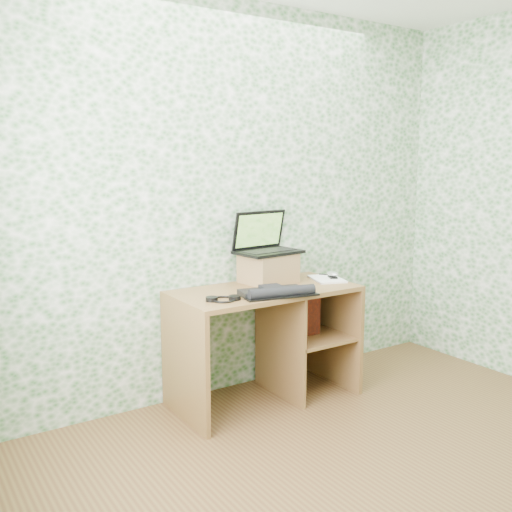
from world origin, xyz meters
TOP-DOWN VIEW (x-y plane):
  - floor at (0.00, 0.00)m, footprint 3.50×3.50m
  - wall_back at (0.00, 1.75)m, footprint 3.50×0.00m
  - wall_left at (-1.75, 0.00)m, footprint 0.00×3.50m
  - desk at (0.08, 1.47)m, footprint 1.20×0.60m
  - riser at (0.13, 1.58)m, footprint 0.36×0.31m
  - laptop at (0.13, 1.63)m, footprint 0.45×0.34m
  - keyboard at (-0.05, 1.24)m, footprint 0.47×0.31m
  - headphones at (-0.39, 1.31)m, footprint 0.20×0.19m
  - notepad at (0.52, 1.43)m, footprint 0.27×0.32m
  - mouse at (0.56, 1.42)m, footprint 0.10×0.11m
  - pen at (0.59, 1.51)m, footprint 0.08×0.11m
  - red_box at (0.29, 1.44)m, footprint 0.28×0.11m

SIDE VIEW (x-z plane):
  - floor at x=0.00m, z-range 0.00..0.00m
  - desk at x=0.08m, z-range 0.11..0.86m
  - red_box at x=0.29m, z-range 0.39..0.72m
  - notepad at x=0.52m, z-range 0.75..0.76m
  - headphones at x=-0.39m, z-range 0.75..0.77m
  - pen at x=0.59m, z-range 0.76..0.77m
  - keyboard at x=-0.05m, z-range 0.74..0.81m
  - mouse at x=0.56m, z-range 0.76..0.80m
  - riser at x=0.13m, z-range 0.75..0.95m
  - laptop at x=0.13m, z-range 0.87..1.16m
  - wall_back at x=0.00m, z-range -0.45..3.05m
  - wall_left at x=-1.75m, z-range -0.45..3.05m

